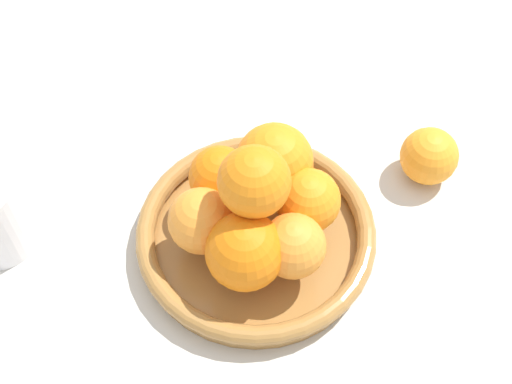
{
  "coord_description": "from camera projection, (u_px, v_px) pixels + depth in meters",
  "views": [
    {
      "loc": [
        0.38,
        0.08,
        0.66
      ],
      "look_at": [
        0.0,
        0.0,
        0.1
      ],
      "focal_mm": 50.0,
      "sensor_mm": 36.0,
      "label": 1
    }
  ],
  "objects": [
    {
      "name": "fruit_bowl",
      "position": [
        256.0,
        235.0,
        0.76
      ],
      "size": [
        0.25,
        0.25,
        0.03
      ],
      "color": "#A57238",
      "rests_on": "ground_plane"
    },
    {
      "name": "orange_pile",
      "position": [
        257.0,
        203.0,
        0.71
      ],
      "size": [
        0.19,
        0.17,
        0.13
      ],
      "color": "orange",
      "rests_on": "fruit_bowl"
    },
    {
      "name": "stray_orange",
      "position": [
        429.0,
        156.0,
        0.8
      ],
      "size": [
        0.07,
        0.07,
        0.07
      ],
      "primitive_type": "sphere",
      "color": "orange",
      "rests_on": "ground_plane"
    },
    {
      "name": "ground_plane",
      "position": [
        256.0,
        243.0,
        0.77
      ],
      "size": [
        4.0,
        4.0,
        0.0
      ],
      "primitive_type": "plane",
      "color": "beige"
    }
  ]
}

